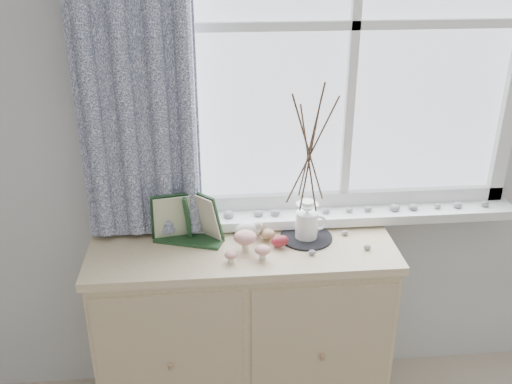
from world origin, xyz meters
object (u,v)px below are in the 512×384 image
Objects in this scene: botanical_book at (188,220)px; toadstool_cluster at (248,243)px; sideboard at (243,332)px; twig_pitcher at (310,149)px.

botanical_book reaches higher than toadstool_cluster.
toadstool_cluster is at bearing -75.53° from sideboard.
sideboard is 3.89× the size of botanical_book.
sideboard is at bearing -163.30° from twig_pitcher.
botanical_book is 0.25m from toadstool_cluster.
botanical_book reaches higher than sideboard.
toadstool_cluster is at bearing -148.91° from twig_pitcher.
twig_pitcher reaches higher than sideboard.
twig_pitcher reaches higher than botanical_book.
twig_pitcher is (0.24, 0.10, 0.34)m from toadstool_cluster.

